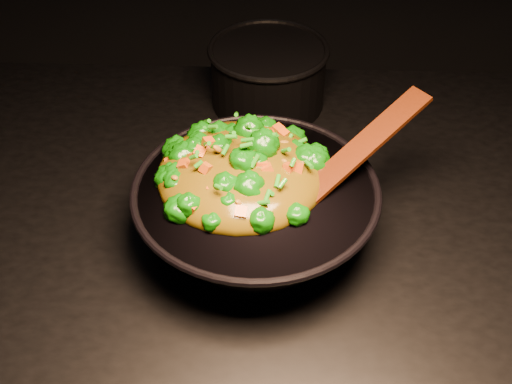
# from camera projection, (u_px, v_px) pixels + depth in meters

# --- Properties ---
(stovetop) EXTENTS (1.20, 0.90, 0.90)m
(stovetop) POSITION_uv_depth(u_px,v_px,m) (254.00, 373.00, 1.32)
(stovetop) COLOR black
(stovetop) RESTS_ON ground
(wok) EXTENTS (0.44, 0.44, 0.10)m
(wok) POSITION_uv_depth(u_px,v_px,m) (256.00, 213.00, 0.95)
(wok) COLOR black
(wok) RESTS_ON stovetop
(stir_fry) EXTENTS (0.30, 0.30, 0.09)m
(stir_fry) POSITION_uv_depth(u_px,v_px,m) (240.00, 154.00, 0.91)
(stir_fry) COLOR #106407
(stir_fry) RESTS_ON wok
(spatula) EXTENTS (0.21, 0.18, 0.10)m
(spatula) POSITION_uv_depth(u_px,v_px,m) (360.00, 149.00, 0.92)
(spatula) COLOR #351405
(spatula) RESTS_ON wok
(back_pot) EXTENTS (0.25, 0.25, 0.12)m
(back_pot) POSITION_uv_depth(u_px,v_px,m) (268.00, 76.00, 1.21)
(back_pot) COLOR black
(back_pot) RESTS_ON stovetop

